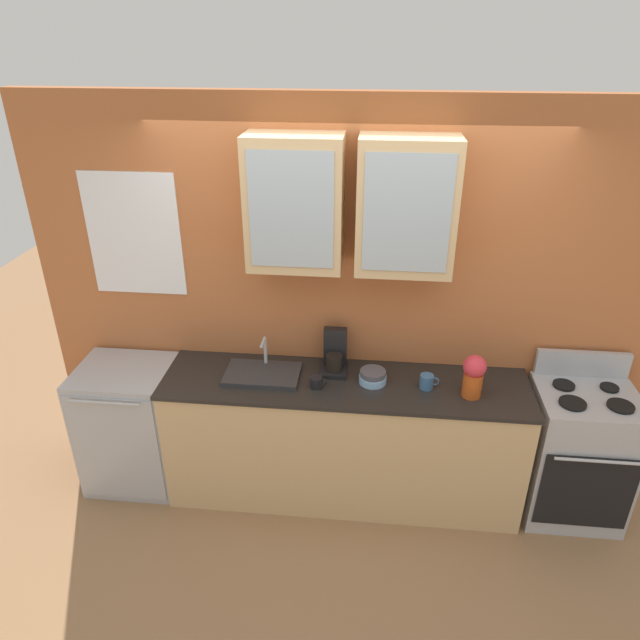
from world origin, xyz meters
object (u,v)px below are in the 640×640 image
bowl_stack (373,377)px  coffee_maker (335,356)px  stove_range (576,454)px  sink_faucet (263,373)px  cup_near_bowls (427,382)px  cup_near_sink (317,382)px  vase (474,375)px  dishwasher (132,425)px

bowl_stack → coffee_maker: 0.30m
stove_range → sink_faucet: (-2.09, 0.02, 0.48)m
coffee_maker → cup_near_bowls: bearing=-14.8°
stove_range → cup_near_bowls: (-1.02, -0.01, 0.50)m
cup_near_bowls → coffee_maker: coffee_maker is taller
cup_near_sink → vase: bearing=0.5°
cup_near_sink → coffee_maker: (0.10, 0.23, 0.07)m
stove_range → vase: (-0.75, -0.07, 0.61)m
sink_faucet → cup_near_sink: bearing=-14.7°
sink_faucet → dishwasher: 1.08m
sink_faucet → cup_near_bowls: size_ratio=3.97×
sink_faucet → dishwasher: sink_faucet is taller
sink_faucet → cup_near_sink: (0.37, -0.10, 0.02)m
vase → cup_near_bowls: bearing=168.0°
coffee_maker → dishwasher: bearing=-173.8°
bowl_stack → cup_near_bowls: size_ratio=1.43×
stove_range → vase: 0.97m
stove_range → sink_faucet: sink_faucet is taller
stove_range → cup_near_sink: 1.79m
sink_faucet → dishwasher: size_ratio=0.53×
stove_range → dishwasher: size_ratio=1.19×
bowl_stack → cup_near_sink: size_ratio=1.60×
cup_near_sink → cup_near_bowls: 0.70m
bowl_stack → cup_near_bowls: (0.35, -0.03, 0.00)m
coffee_maker → cup_near_sink: bearing=-113.2°
bowl_stack → coffee_maker: (-0.26, 0.13, 0.07)m
bowl_stack → dishwasher: bowl_stack is taller
coffee_maker → bowl_stack: bearing=-26.8°
cup_near_sink → bowl_stack: bearing=15.0°
cup_near_sink → coffee_maker: coffee_maker is taller
vase → dishwasher: bearing=178.5°
stove_range → sink_faucet: 2.14m
bowl_stack → cup_near_sink: bearing=-165.0°
cup_near_sink → dishwasher: 1.43m
cup_near_sink → dishwasher: size_ratio=0.12×
sink_faucet → cup_near_bowls: sink_faucet is taller
cup_near_bowls → dishwasher: (-2.03, 0.00, -0.51)m
sink_faucet → bowl_stack: (0.73, -0.00, 0.02)m
vase → sink_faucet: bearing=176.2°
vase → cup_near_sink: bearing=-179.5°
bowl_stack → vase: bearing=-8.0°
bowl_stack → dishwasher: (-1.69, -0.02, -0.51)m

